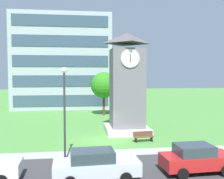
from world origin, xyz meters
The scene contains 10 objects.
ground_plane centered at (0.00, 0.00, 0.00)m, with size 160.00×160.00×0.00m, color #4C893D.
street_asphalt centered at (0.00, -8.22, 0.00)m, with size 120.00×7.20×0.01m, color #38383A.
kerb_strip centered at (0.00, -3.82, 0.00)m, with size 120.00×1.60×0.01m, color #9E9E99.
office_building centered at (-4.87, 25.31, 8.00)m, with size 16.51×11.63×16.00m.
clock_tower centered at (2.78, 2.75, 4.46)m, with size 4.30×4.30×10.01m.
park_bench centered at (3.57, -1.01, 0.46)m, with size 1.84×0.66×0.88m.
street_lamp centered at (-2.95, -5.49, 3.89)m, with size 0.36×0.36×6.34m.
tree_by_building centered at (1.46, 13.87, 4.31)m, with size 3.70×3.70×6.18m.
parked_car_silver centered at (-1.08, -8.65, 0.86)m, with size 4.87×2.11×1.69m.
parked_car_red centered at (5.00, -8.27, 0.86)m, with size 4.37×2.16×1.69m.
Camera 1 is at (-1.92, -22.77, 5.91)m, focal length 41.46 mm.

